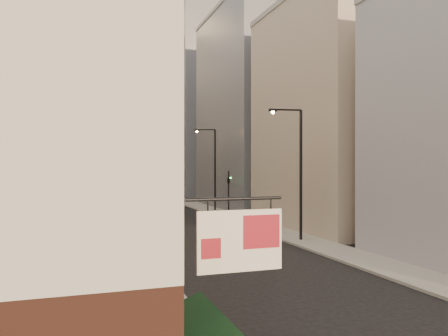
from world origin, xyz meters
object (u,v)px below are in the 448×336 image
(white_tower, at_px, (182,99))
(streetlamp_far, at_px, (213,164))
(clock_tower, at_px, (117,110))
(traffic_light_right, at_px, (229,182))
(streetlamp_mid, at_px, (298,166))

(white_tower, relative_size, streetlamp_far, 4.12)
(clock_tower, relative_size, traffic_light_right, 8.98)
(traffic_light_right, bearing_deg, streetlamp_far, -105.23)
(clock_tower, relative_size, streetlamp_mid, 4.65)
(white_tower, height_order, streetlamp_mid, white_tower)
(clock_tower, relative_size, streetlamp_far, 4.46)
(white_tower, distance_m, streetlamp_far, 34.07)
(streetlamp_mid, bearing_deg, traffic_light_right, 94.87)
(streetlamp_far, bearing_deg, streetlamp_mid, -67.17)
(clock_tower, bearing_deg, streetlamp_far, -80.61)
(clock_tower, bearing_deg, white_tower, -51.84)
(white_tower, distance_m, streetlamp_mid, 55.58)
(white_tower, xyz_separation_m, streetlamp_mid, (-4.00, -53.87, -13.08))
(white_tower, xyz_separation_m, traffic_light_right, (-3.12, -36.08, -14.87))
(clock_tower, bearing_deg, streetlamp_mid, -84.11)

